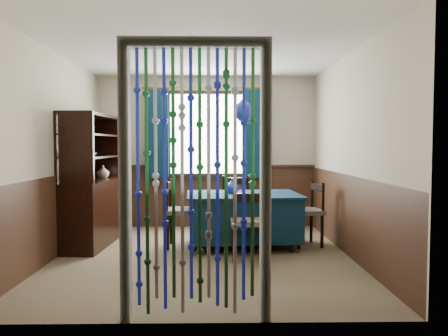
{
  "coord_description": "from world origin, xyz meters",
  "views": [
    {
      "loc": [
        0.16,
        -5.29,
        1.37
      ],
      "look_at": [
        0.26,
        0.42,
        1.07
      ],
      "focal_mm": 35.0,
      "sensor_mm": 36.0,
      "label": 1
    }
  ],
  "objects_px": {
    "pendant_lamp": "(243,111)",
    "bowl_shelf": "(88,154)",
    "dining_table": "(243,216)",
    "chair_near": "(248,223)",
    "chair_far": "(237,205)",
    "sideboard": "(92,200)",
    "chair_right": "(307,212)",
    "chair_left": "(180,211)",
    "vase_sideboard": "(103,171)",
    "vase_table": "(232,186)"
  },
  "relations": [
    {
      "from": "pendant_lamp",
      "to": "bowl_shelf",
      "type": "distance_m",
      "value": 2.09
    },
    {
      "from": "bowl_shelf",
      "to": "dining_table",
      "type": "bearing_deg",
      "value": 5.96
    },
    {
      "from": "chair_near",
      "to": "bowl_shelf",
      "type": "xyz_separation_m",
      "value": [
        -2.02,
        0.49,
        0.8
      ]
    },
    {
      "from": "chair_far",
      "to": "bowl_shelf",
      "type": "xyz_separation_m",
      "value": [
        -1.94,
        -0.83,
        0.77
      ]
    },
    {
      "from": "sideboard",
      "to": "pendant_lamp",
      "type": "relative_size",
      "value": 2.15
    },
    {
      "from": "dining_table",
      "to": "pendant_lamp",
      "type": "height_order",
      "value": "pendant_lamp"
    },
    {
      "from": "chair_near",
      "to": "chair_right",
      "type": "height_order",
      "value": "chair_right"
    },
    {
      "from": "dining_table",
      "to": "chair_left",
      "type": "distance_m",
      "value": 0.85
    },
    {
      "from": "dining_table",
      "to": "chair_right",
      "type": "relative_size",
      "value": 1.79
    },
    {
      "from": "dining_table",
      "to": "chair_far",
      "type": "distance_m",
      "value": 0.62
    },
    {
      "from": "dining_table",
      "to": "bowl_shelf",
      "type": "distance_m",
      "value": 2.18
    },
    {
      "from": "chair_near",
      "to": "sideboard",
      "type": "bearing_deg",
      "value": 159.11
    },
    {
      "from": "chair_far",
      "to": "vase_sideboard",
      "type": "distance_m",
      "value": 2.01
    },
    {
      "from": "chair_left",
      "to": "vase_sideboard",
      "type": "xyz_separation_m",
      "value": [
        -1.15,
        0.52,
        0.51
      ]
    },
    {
      "from": "dining_table",
      "to": "chair_left",
      "type": "bearing_deg",
      "value": 176.99
    },
    {
      "from": "chair_left",
      "to": "bowl_shelf",
      "type": "xyz_separation_m",
      "value": [
        -1.15,
        -0.2,
        0.77
      ]
    },
    {
      "from": "chair_left",
      "to": "pendant_lamp",
      "type": "xyz_separation_m",
      "value": [
        0.85,
        0.01,
        1.34
      ]
    },
    {
      "from": "vase_sideboard",
      "to": "chair_far",
      "type": "bearing_deg",
      "value": 3.05
    },
    {
      "from": "chair_right",
      "to": "vase_sideboard",
      "type": "bearing_deg",
      "value": 69.3
    },
    {
      "from": "chair_right",
      "to": "pendant_lamp",
      "type": "distance_m",
      "value": 1.61
    },
    {
      "from": "pendant_lamp",
      "to": "vase_sideboard",
      "type": "relative_size",
      "value": 4.11
    },
    {
      "from": "chair_far",
      "to": "chair_left",
      "type": "bearing_deg",
      "value": 34.22
    },
    {
      "from": "dining_table",
      "to": "chair_far",
      "type": "relative_size",
      "value": 1.72
    },
    {
      "from": "chair_far",
      "to": "vase_sideboard",
      "type": "height_order",
      "value": "vase_sideboard"
    },
    {
      "from": "chair_far",
      "to": "bowl_shelf",
      "type": "bearing_deg",
      "value": 18.84
    },
    {
      "from": "chair_right",
      "to": "pendant_lamp",
      "type": "xyz_separation_m",
      "value": [
        -0.88,
        -0.05,
        1.35
      ]
    },
    {
      "from": "vase_sideboard",
      "to": "chair_near",
      "type": "bearing_deg",
      "value": -31.06
    },
    {
      "from": "chair_right",
      "to": "vase_table",
      "type": "relative_size",
      "value": 4.81
    },
    {
      "from": "chair_right",
      "to": "sideboard",
      "type": "bearing_deg",
      "value": 76.7
    },
    {
      "from": "dining_table",
      "to": "chair_near",
      "type": "distance_m",
      "value": 0.7
    },
    {
      "from": "chair_far",
      "to": "sideboard",
      "type": "relative_size",
      "value": 0.51
    },
    {
      "from": "chair_far",
      "to": "pendant_lamp",
      "type": "xyz_separation_m",
      "value": [
        0.06,
        -0.62,
        1.34
      ]
    },
    {
      "from": "bowl_shelf",
      "to": "pendant_lamp",
      "type": "bearing_deg",
      "value": 5.96
    },
    {
      "from": "chair_far",
      "to": "sideboard",
      "type": "xyz_separation_m",
      "value": [
        -2.0,
        -0.48,
        0.13
      ]
    },
    {
      "from": "vase_table",
      "to": "chair_left",
      "type": "bearing_deg",
      "value": -174.13
    },
    {
      "from": "chair_near",
      "to": "vase_table",
      "type": "height_order",
      "value": "vase_table"
    },
    {
      "from": "chair_far",
      "to": "sideboard",
      "type": "bearing_deg",
      "value": 9.18
    },
    {
      "from": "sideboard",
      "to": "vase_sideboard",
      "type": "xyz_separation_m",
      "value": [
        0.06,
        0.37,
        0.38
      ]
    },
    {
      "from": "chair_left",
      "to": "bowl_shelf",
      "type": "distance_m",
      "value": 1.4
    },
    {
      "from": "chair_near",
      "to": "chair_left",
      "type": "relative_size",
      "value": 0.93
    },
    {
      "from": "sideboard",
      "to": "vase_sideboard",
      "type": "distance_m",
      "value": 0.53
    },
    {
      "from": "pendant_lamp",
      "to": "vase_table",
      "type": "bearing_deg",
      "value": 156.77
    },
    {
      "from": "chair_near",
      "to": "bowl_shelf",
      "type": "relative_size",
      "value": 3.74
    },
    {
      "from": "sideboard",
      "to": "vase_table",
      "type": "height_order",
      "value": "sideboard"
    },
    {
      "from": "chair_left",
      "to": "sideboard",
      "type": "distance_m",
      "value": 1.23
    },
    {
      "from": "chair_right",
      "to": "vase_table",
      "type": "xyz_separation_m",
      "value": [
        -1.02,
        0.02,
        0.34
      ]
    },
    {
      "from": "chair_left",
      "to": "vase_table",
      "type": "xyz_separation_m",
      "value": [
        0.7,
        0.07,
        0.33
      ]
    },
    {
      "from": "vase_table",
      "to": "chair_near",
      "type": "bearing_deg",
      "value": -77.73
    },
    {
      "from": "chair_right",
      "to": "chair_left",
      "type": "bearing_deg",
      "value": 80.38
    },
    {
      "from": "chair_right",
      "to": "chair_near",
      "type": "bearing_deg",
      "value": 119.69
    }
  ]
}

